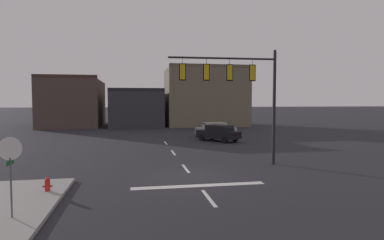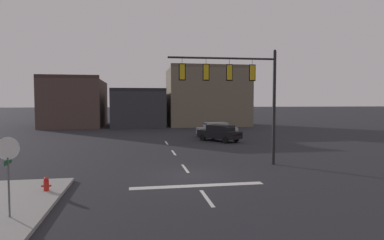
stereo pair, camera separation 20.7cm
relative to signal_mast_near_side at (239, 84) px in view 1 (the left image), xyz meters
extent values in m
plane|color=#232328|center=(-3.43, -2.39, -5.07)|extent=(400.00, 400.00, 0.00)
cube|color=silver|center=(-3.43, -4.39, -5.07)|extent=(6.40, 0.50, 0.01)
cube|color=silver|center=(-3.43, -6.39, -5.07)|extent=(0.16, 2.40, 0.01)
cube|color=silver|center=(-3.43, -0.39, -5.07)|extent=(0.16, 2.40, 0.01)
cube|color=silver|center=(-3.43, 5.61, -5.07)|extent=(0.16, 2.40, 0.01)
cube|color=silver|center=(-3.43, 11.61, -5.07)|extent=(0.16, 2.40, 0.01)
cylinder|color=black|center=(2.27, -0.09, -1.54)|extent=(0.20, 0.20, 7.06)
cylinder|color=black|center=(-1.06, 0.02, 1.54)|extent=(6.67, 0.34, 0.12)
sphere|color=black|center=(2.27, -0.09, 2.04)|extent=(0.18, 0.18, 0.18)
cylinder|color=#56565B|center=(0.82, -0.04, 1.30)|extent=(0.03, 0.03, 0.35)
cube|color=gold|center=(0.82, -0.04, 0.68)|extent=(0.31, 0.25, 0.90)
sphere|color=red|center=(0.82, 0.09, 0.96)|extent=(0.20, 0.20, 0.20)
sphere|color=#2D2314|center=(0.82, 0.09, 0.68)|extent=(0.20, 0.20, 0.20)
sphere|color=black|center=(0.82, 0.09, 0.39)|extent=(0.20, 0.20, 0.20)
cube|color=black|center=(0.82, -0.06, 0.68)|extent=(0.42, 0.04, 1.02)
cylinder|color=#56565B|center=(-0.63, 0.01, 1.30)|extent=(0.03, 0.03, 0.35)
cube|color=gold|center=(-0.63, 0.01, 0.68)|extent=(0.31, 0.25, 0.90)
sphere|color=red|center=(-0.63, 0.14, 0.96)|extent=(0.20, 0.20, 0.20)
sphere|color=#2D2314|center=(-0.63, 0.14, 0.68)|extent=(0.20, 0.20, 0.20)
sphere|color=black|center=(-0.63, 0.14, 0.39)|extent=(0.20, 0.20, 0.20)
cube|color=black|center=(-0.63, -0.01, 0.68)|extent=(0.42, 0.04, 1.02)
cylinder|color=#56565B|center=(-2.08, 0.05, 1.30)|extent=(0.03, 0.03, 0.35)
cube|color=gold|center=(-2.08, 0.05, 0.68)|extent=(0.31, 0.25, 0.90)
sphere|color=red|center=(-2.07, 0.18, 0.96)|extent=(0.20, 0.20, 0.20)
sphere|color=#2D2314|center=(-2.07, 0.18, 0.68)|extent=(0.20, 0.20, 0.20)
sphere|color=black|center=(-2.07, 0.18, 0.39)|extent=(0.20, 0.20, 0.20)
cube|color=black|center=(-2.08, 0.03, 0.68)|extent=(0.42, 0.04, 1.02)
cylinder|color=#56565B|center=(-3.53, 0.10, 1.30)|extent=(0.03, 0.03, 0.35)
cube|color=gold|center=(-3.53, 0.10, 0.68)|extent=(0.31, 0.25, 0.90)
sphere|color=red|center=(-3.52, 0.23, 0.96)|extent=(0.20, 0.20, 0.20)
sphere|color=#2D2314|center=(-3.52, 0.23, 0.68)|extent=(0.20, 0.20, 0.20)
sphere|color=black|center=(-3.52, 0.23, 0.39)|extent=(0.20, 0.20, 0.20)
cube|color=black|center=(-3.53, 0.08, 0.68)|extent=(0.42, 0.04, 1.02)
cylinder|color=#56565B|center=(-10.45, -7.82, -4.00)|extent=(0.06, 0.06, 2.15)
cylinder|color=white|center=(-10.45, -7.82, -2.62)|extent=(0.76, 0.03, 0.76)
cylinder|color=#B21414|center=(-10.45, -7.81, -2.62)|extent=(0.68, 0.03, 0.68)
cube|color=#19592D|center=(-10.45, -7.82, -3.07)|extent=(0.02, 0.64, 0.16)
cube|color=#9EA0A5|center=(2.64, 15.94, -4.37)|extent=(4.47, 1.99, 0.70)
cube|color=#9EA0A5|center=(2.49, 15.93, -3.74)|extent=(2.53, 1.70, 0.56)
cube|color=#2D3842|center=(3.26, 15.97, -3.76)|extent=(0.31, 1.53, 0.47)
cube|color=#2D3842|center=(1.33, 15.88, -3.76)|extent=(0.28, 1.53, 0.46)
cylinder|color=black|center=(4.06, 16.85, -4.75)|extent=(0.65, 0.25, 0.64)
cylinder|color=black|center=(4.13, 15.15, -4.75)|extent=(0.65, 0.25, 0.64)
cylinder|color=black|center=(1.16, 16.73, -4.75)|extent=(0.65, 0.25, 0.64)
cylinder|color=black|center=(1.23, 15.03, -4.75)|extent=(0.65, 0.25, 0.64)
sphere|color=silver|center=(4.80, 16.61, -4.32)|extent=(0.16, 0.16, 0.16)
sphere|color=silver|center=(4.85, 15.46, -4.32)|extent=(0.16, 0.16, 0.16)
cube|color=maroon|center=(0.47, 15.85, -4.29)|extent=(0.10, 1.37, 0.12)
cube|color=black|center=(1.88, 12.01, -4.37)|extent=(4.04, 4.62, 0.70)
cube|color=black|center=(1.97, 11.89, -3.74)|extent=(2.74, 2.93, 0.56)
cube|color=#2D3842|center=(1.52, 12.51, -3.76)|extent=(1.37, 1.09, 0.47)
cube|color=#2D3842|center=(2.66, 10.95, -3.76)|extent=(1.36, 1.07, 0.46)
cylinder|color=black|center=(0.34, 12.69, -4.75)|extent=(0.55, 0.65, 0.64)
cylinder|color=black|center=(1.71, 13.69, -4.75)|extent=(0.55, 0.65, 0.64)
cylinder|color=black|center=(2.05, 10.34, -4.75)|extent=(0.55, 0.65, 0.64)
cylinder|color=black|center=(3.42, 11.34, -4.75)|extent=(0.55, 0.65, 0.64)
sphere|color=silver|center=(0.13, 13.44, -4.32)|extent=(0.16, 0.16, 0.16)
sphere|color=silver|center=(1.06, 14.11, -4.32)|extent=(0.16, 0.16, 0.16)
cube|color=maroon|center=(3.16, 10.25, -4.29)|extent=(1.13, 0.84, 0.12)
cylinder|color=red|center=(-10.12, -4.64, -4.75)|extent=(0.22, 0.22, 0.55)
cylinder|color=red|center=(-10.12, -4.64, -5.02)|extent=(0.30, 0.30, 0.10)
sphere|color=red|center=(-10.12, -4.64, -4.42)|extent=(0.20, 0.20, 0.20)
cylinder|color=red|center=(-10.27, -4.64, -4.72)|extent=(0.10, 0.08, 0.08)
cylinder|color=red|center=(-9.97, -4.64, -4.72)|extent=(0.10, 0.08, 0.08)
cube|color=#473833|center=(-15.76, 35.22, -1.47)|extent=(8.67, 13.30, 7.21)
cube|color=#3A2B26|center=(-15.76, 28.86, 2.39)|extent=(8.67, 0.60, 0.50)
cube|color=#2D2D33|center=(-5.93, 33.23, -2.37)|extent=(8.18, 9.33, 5.41)
cube|color=black|center=(-5.93, 28.86, 0.59)|extent=(8.18, 0.60, 0.50)
cube|color=#665B4C|center=(5.23, 32.67, -0.53)|extent=(12.81, 8.21, 9.08)
cube|color=brown|center=(5.23, 28.86, 4.26)|extent=(12.81, 0.60, 0.50)
camera|label=1|loc=(-6.47, -19.27, -1.07)|focal=30.41mm
camera|label=2|loc=(-6.27, -19.31, -1.07)|focal=30.41mm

